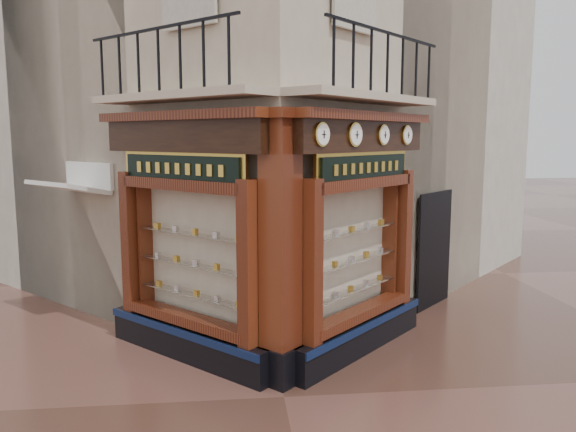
{
  "coord_description": "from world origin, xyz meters",
  "views": [
    {
      "loc": [
        -0.71,
        -7.34,
        3.57
      ],
      "look_at": [
        0.27,
        2.0,
        2.26
      ],
      "focal_mm": 35.0,
      "sensor_mm": 36.0,
      "label": 1
    }
  ],
  "objects": [
    {
      "name": "corner_pilaster",
      "position": [
        0.0,
        0.5,
        1.95
      ],
      "size": [
        0.85,
        0.85,
        3.98
      ],
      "rotation": [
        0.0,
        0.0,
        0.79
      ],
      "color": "black",
      "rests_on": "ground"
    },
    {
      "name": "balcony",
      "position": [
        0.0,
        1.49,
        4.22
      ],
      "size": [
        5.94,
        2.97,
        1.03
      ],
      "color": "#C5B59A",
      "rests_on": "ground"
    },
    {
      "name": "signboard_left",
      "position": [
        -1.46,
        1.51,
        3.1
      ],
      "size": [
        2.01,
        2.01,
        0.54
      ],
      "rotation": [
        0.0,
        0.0,
        2.36
      ],
      "color": "gold",
      "rests_on": "ground"
    },
    {
      "name": "awning",
      "position": [
        -3.72,
        3.52,
        0.0
      ],
      "size": [
        1.72,
        1.72,
        0.28
      ],
      "primitive_type": null,
      "rotation": [
        0.22,
        0.0,
        2.36
      ],
      "color": "silver",
      "rests_on": "ground"
    },
    {
      "name": "shopfront_left",
      "position": [
        -1.41,
        1.57,
        1.98
      ],
      "size": [
        2.86,
        2.86,
        3.98
      ],
      "rotation": [
        0.0,
        0.0,
        2.36
      ],
      "color": "black",
      "rests_on": "ground"
    },
    {
      "name": "neighbour_right",
      "position": [
        2.47,
        8.63,
        5.5
      ],
      "size": [
        11.31,
        11.31,
        11.0
      ],
      "primitive_type": "cube",
      "rotation": [
        0.0,
        0.0,
        0.79
      ],
      "color": "beige",
      "rests_on": "ground"
    },
    {
      "name": "main_building",
      "position": [
        0.0,
        6.16,
        6.0
      ],
      "size": [
        11.31,
        11.31,
        12.0
      ],
      "primitive_type": "cube",
      "rotation": [
        0.0,
        0.0,
        0.79
      ],
      "color": "#C5B59A",
      "rests_on": "ground"
    },
    {
      "name": "signboard_right",
      "position": [
        1.46,
        1.51,
        3.1
      ],
      "size": [
        1.94,
        1.94,
        0.52
      ],
      "rotation": [
        0.0,
        0.0,
        0.79
      ],
      "color": "gold",
      "rests_on": "ground"
    },
    {
      "name": "ground",
      "position": [
        0.0,
        0.0,
        0.0
      ],
      "size": [
        80.0,
        80.0,
        0.0
      ],
      "primitive_type": "plane",
      "color": "#482B21",
      "rests_on": "ground"
    },
    {
      "name": "neighbour_left",
      "position": [
        -2.47,
        8.63,
        5.5
      ],
      "size": [
        11.31,
        11.31,
        11.0
      ],
      "primitive_type": "cube",
      "rotation": [
        0.0,
        0.0,
        0.79
      ],
      "color": "beige",
      "rests_on": "ground"
    },
    {
      "name": "clock_d",
      "position": [
        2.38,
        2.28,
        3.62
      ],
      "size": [
        0.27,
        0.27,
        0.34
      ],
      "rotation": [
        0.0,
        0.0,
        0.79
      ],
      "color": "gold",
      "rests_on": "ground"
    },
    {
      "name": "clock_c",
      "position": [
        1.8,
        1.7,
        3.62
      ],
      "size": [
        0.27,
        0.27,
        0.34
      ],
      "rotation": [
        0.0,
        0.0,
        0.79
      ],
      "color": "gold",
      "rests_on": "ground"
    },
    {
      "name": "clock_b",
      "position": [
        1.19,
        1.09,
        3.62
      ],
      "size": [
        0.3,
        0.3,
        0.37
      ],
      "rotation": [
        0.0,
        0.0,
        0.79
      ],
      "color": "gold",
      "rests_on": "ground"
    },
    {
      "name": "shopfront_right",
      "position": [
        1.41,
        1.57,
        1.98
      ],
      "size": [
        2.86,
        2.86,
        3.98
      ],
      "rotation": [
        0.0,
        0.0,
        0.79
      ],
      "color": "black",
      "rests_on": "ground"
    },
    {
      "name": "clock_a",
      "position": [
        0.59,
        0.48,
        3.62
      ],
      "size": [
        0.28,
        0.28,
        0.34
      ],
      "rotation": [
        0.0,
        0.0,
        0.79
      ],
      "color": "gold",
      "rests_on": "ground"
    }
  ]
}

